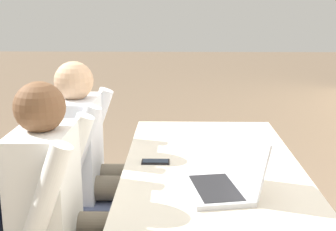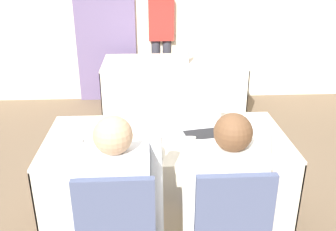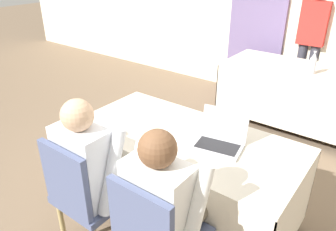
# 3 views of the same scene
# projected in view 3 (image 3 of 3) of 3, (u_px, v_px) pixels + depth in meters

# --- Properties ---
(ground_plane) EXTENTS (24.00, 24.00, 0.00)m
(ground_plane) POSITION_uv_depth(u_px,v_px,m) (183.00, 211.00, 2.74)
(ground_plane) COLOR brown
(wall_back) EXTENTS (12.00, 0.06, 2.70)m
(wall_back) POSITION_uv_depth(u_px,v_px,m) (312.00, 4.00, 4.15)
(wall_back) COLOR beige
(wall_back) RESTS_ON ground_plane
(curtain_panel) EXTENTS (0.81, 0.04, 2.65)m
(curtain_panel) POSITION_uv_depth(u_px,v_px,m) (259.00, 2.00, 4.48)
(curtain_panel) COLOR slate
(curtain_panel) RESTS_ON ground_plane
(conference_table_near) EXTENTS (1.71, 0.83, 0.73)m
(conference_table_near) POSITION_uv_depth(u_px,v_px,m) (184.00, 155.00, 2.49)
(conference_table_near) COLOR beige
(conference_table_near) RESTS_ON ground_plane
(conference_table_far) EXTENTS (1.71, 0.83, 0.73)m
(conference_table_far) POSITION_uv_depth(u_px,v_px,m) (298.00, 82.00, 3.87)
(conference_table_far) COLOR beige
(conference_table_far) RESTS_ON ground_plane
(laptop) EXTENTS (0.37, 0.33, 0.24)m
(laptop) POSITION_uv_depth(u_px,v_px,m) (220.00, 140.00, 2.27)
(laptop) COLOR #B7B7BC
(laptop) RESTS_ON conference_table_near
(cell_phone) EXTENTS (0.06, 0.13, 0.01)m
(cell_phone) POSITION_uv_depth(u_px,v_px,m) (154.00, 147.00, 2.26)
(cell_phone) COLOR black
(cell_phone) RESTS_ON conference_table_near
(paper_beside_laptop) EXTENTS (0.31, 0.36, 0.00)m
(paper_beside_laptop) POSITION_uv_depth(u_px,v_px,m) (276.00, 156.00, 2.17)
(paper_beside_laptop) COLOR white
(paper_beside_laptop) RESTS_ON conference_table_near
(paper_centre_table) EXTENTS (0.26, 0.33, 0.00)m
(paper_centre_table) POSITION_uv_depth(u_px,v_px,m) (117.00, 113.00, 2.75)
(paper_centre_table) COLOR white
(paper_centre_table) RESTS_ON conference_table_near
(paper_left_edge) EXTENTS (0.32, 0.36, 0.00)m
(paper_left_edge) POSITION_uv_depth(u_px,v_px,m) (159.00, 112.00, 2.76)
(paper_left_edge) COLOR white
(paper_left_edge) RESTS_ON conference_table_near
(water_bottle) EXTENTS (0.07, 0.07, 0.25)m
(water_bottle) POSITION_uv_depth(u_px,v_px,m) (313.00, 64.00, 3.58)
(water_bottle) COLOR #B7B7C1
(water_bottle) RESTS_ON conference_table_far
(chair_near_left) EXTENTS (0.44, 0.44, 0.92)m
(chair_near_left) POSITION_uv_depth(u_px,v_px,m) (85.00, 193.00, 2.16)
(chair_near_left) COLOR tan
(chair_near_left) RESTS_ON ground_plane
(person_checkered_shirt) EXTENTS (0.50, 0.52, 1.18)m
(person_checkered_shirt) POSITION_uv_depth(u_px,v_px,m) (94.00, 166.00, 2.16)
(person_checkered_shirt) COLOR #665B4C
(person_checkered_shirt) RESTS_ON ground_plane
(person_white_shirt) EXTENTS (0.50, 0.52, 1.18)m
(person_white_shirt) POSITION_uv_depth(u_px,v_px,m) (167.00, 204.00, 1.84)
(person_white_shirt) COLOR #665B4C
(person_white_shirt) RESTS_ON ground_plane
(person_red_shirt) EXTENTS (0.34, 0.21, 1.59)m
(person_red_shirt) POSITION_uv_depth(u_px,v_px,m) (311.00, 39.00, 4.28)
(person_red_shirt) COLOR #33333D
(person_red_shirt) RESTS_ON ground_plane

